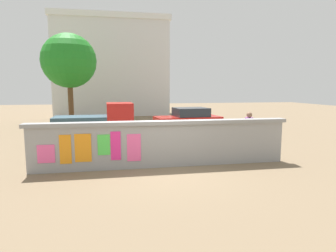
{
  "coord_description": "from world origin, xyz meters",
  "views": [
    {
      "loc": [
        -1.48,
        -8.91,
        2.55
      ],
      "look_at": [
        0.52,
        1.91,
        1.07
      ],
      "focal_mm": 30.3,
      "sensor_mm": 36.0,
      "label": 1
    }
  ],
  "objects_px": {
    "auto_rickshaw_truck": "(99,123)",
    "car_parked": "(188,119)",
    "bicycle_near": "(206,138)",
    "tree_roadside": "(69,61)",
    "bicycle_far": "(157,141)",
    "person_walking": "(249,128)",
    "motorcycle": "(58,148)"
  },
  "relations": [
    {
      "from": "auto_rickshaw_truck",
      "to": "car_parked",
      "type": "bearing_deg",
      "value": 26.42
    },
    {
      "from": "bicycle_near",
      "to": "car_parked",
      "type": "bearing_deg",
      "value": 85.7
    },
    {
      "from": "car_parked",
      "to": "tree_roadside",
      "type": "height_order",
      "value": "tree_roadside"
    },
    {
      "from": "bicycle_far",
      "to": "person_walking",
      "type": "distance_m",
      "value": 3.73
    },
    {
      "from": "motorcycle",
      "to": "bicycle_near",
      "type": "xyz_separation_m",
      "value": [
        5.91,
        1.42,
        -0.1
      ]
    },
    {
      "from": "person_walking",
      "to": "tree_roadside",
      "type": "relative_size",
      "value": 0.26
    },
    {
      "from": "auto_rickshaw_truck",
      "to": "motorcycle",
      "type": "relative_size",
      "value": 1.93
    },
    {
      "from": "car_parked",
      "to": "bicycle_near",
      "type": "height_order",
      "value": "car_parked"
    },
    {
      "from": "auto_rickshaw_truck",
      "to": "person_walking",
      "type": "xyz_separation_m",
      "value": [
        5.94,
        -3.33,
        0.09
      ]
    },
    {
      "from": "car_parked",
      "to": "bicycle_near",
      "type": "relative_size",
      "value": 2.38
    },
    {
      "from": "bicycle_far",
      "to": "tree_roadside",
      "type": "bearing_deg",
      "value": 117.96
    },
    {
      "from": "auto_rickshaw_truck",
      "to": "person_walking",
      "type": "bearing_deg",
      "value": -29.29
    },
    {
      "from": "car_parked",
      "to": "motorcycle",
      "type": "bearing_deg",
      "value": -137.23
    },
    {
      "from": "bicycle_far",
      "to": "car_parked",
      "type": "bearing_deg",
      "value": 61.08
    },
    {
      "from": "person_walking",
      "to": "motorcycle",
      "type": "bearing_deg",
      "value": 179.63
    },
    {
      "from": "bicycle_near",
      "to": "bicycle_far",
      "type": "bearing_deg",
      "value": -174.39
    },
    {
      "from": "bicycle_far",
      "to": "person_walking",
      "type": "bearing_deg",
      "value": -19.8
    },
    {
      "from": "auto_rickshaw_truck",
      "to": "tree_roadside",
      "type": "xyz_separation_m",
      "value": [
        -2.21,
        6.74,
        3.44
      ]
    },
    {
      "from": "car_parked",
      "to": "person_walking",
      "type": "distance_m",
      "value": 5.9
    },
    {
      "from": "auto_rickshaw_truck",
      "to": "bicycle_far",
      "type": "relative_size",
      "value": 2.15
    },
    {
      "from": "motorcycle",
      "to": "bicycle_near",
      "type": "distance_m",
      "value": 6.08
    },
    {
      "from": "motorcycle",
      "to": "person_walking",
      "type": "xyz_separation_m",
      "value": [
        7.18,
        -0.05,
        0.52
      ]
    },
    {
      "from": "car_parked",
      "to": "motorcycle",
      "type": "distance_m",
      "value": 8.51
    },
    {
      "from": "car_parked",
      "to": "bicycle_far",
      "type": "distance_m",
      "value": 5.24
    },
    {
      "from": "car_parked",
      "to": "person_walking",
      "type": "height_order",
      "value": "person_walking"
    },
    {
      "from": "motorcycle",
      "to": "tree_roadside",
      "type": "bearing_deg",
      "value": 95.54
    },
    {
      "from": "person_walking",
      "to": "bicycle_far",
      "type": "bearing_deg",
      "value": 160.2
    },
    {
      "from": "person_walking",
      "to": "auto_rickshaw_truck",
      "type": "bearing_deg",
      "value": 150.71
    },
    {
      "from": "bicycle_far",
      "to": "motorcycle",
      "type": "bearing_deg",
      "value": -162.1
    },
    {
      "from": "car_parked",
      "to": "person_walking",
      "type": "xyz_separation_m",
      "value": [
        0.93,
        -5.82,
        0.26
      ]
    },
    {
      "from": "car_parked",
      "to": "person_walking",
      "type": "bearing_deg",
      "value": -80.88
    },
    {
      "from": "bicycle_near",
      "to": "tree_roadside",
      "type": "xyz_separation_m",
      "value": [
        -6.89,
        8.61,
        3.98
      ]
    }
  ]
}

